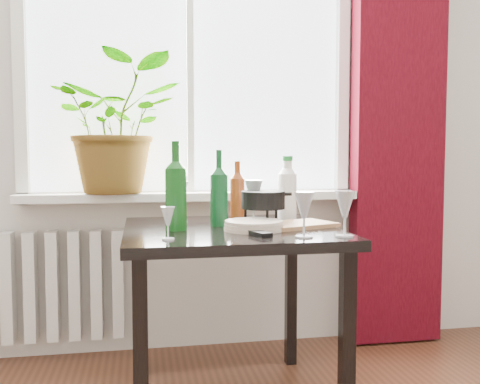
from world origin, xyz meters
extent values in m
cube|color=white|center=(0.00, 2.22, 1.60)|extent=(1.72, 0.08, 1.62)
cube|color=white|center=(0.00, 2.15, 0.82)|extent=(1.72, 0.20, 0.04)
cube|color=#34040C|center=(1.12, 2.12, 1.30)|extent=(0.50, 0.12, 2.56)
cube|color=silver|center=(-0.75, 2.18, 0.38)|extent=(0.80, 0.10, 0.55)
cube|color=black|center=(0.10, 1.55, 0.72)|extent=(0.85, 0.85, 0.04)
cube|color=black|center=(-0.27, 1.19, 0.35)|extent=(0.05, 0.05, 0.70)
cube|color=black|center=(-0.27, 1.92, 0.35)|extent=(0.05, 0.05, 0.70)
cube|color=black|center=(0.46, 1.19, 0.35)|extent=(0.05, 0.05, 0.70)
cube|color=black|center=(0.46, 1.92, 0.35)|extent=(0.05, 0.05, 0.70)
imported|color=#29701E|center=(-0.36, 2.13, 1.18)|extent=(0.61, 0.53, 0.67)
cylinder|color=beige|center=(0.18, 1.45, 0.76)|extent=(0.31, 0.31, 0.04)
cube|color=black|center=(0.16, 1.33, 0.75)|extent=(0.09, 0.16, 0.02)
cube|color=#A8774C|center=(0.37, 1.52, 0.75)|extent=(0.36, 0.29, 0.02)
camera|label=1|loc=(-0.26, -0.59, 1.04)|focal=40.00mm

